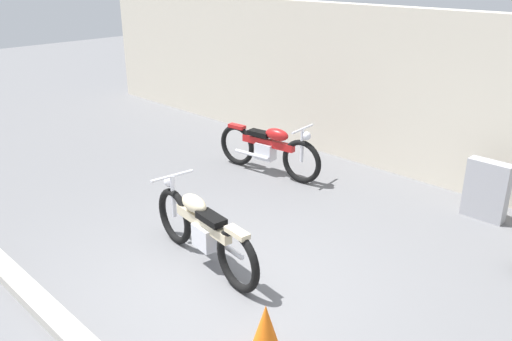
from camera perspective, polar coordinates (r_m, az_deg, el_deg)
ground_plane at (r=6.01m, az=-3.33°, el=-13.03°), size 40.00×40.00×0.00m
building_wall at (r=8.93m, az=19.13°, el=7.32°), size 18.00×0.30×2.77m
stone_marker at (r=8.08m, az=23.81°, el=-1.98°), size 0.59×0.20×0.86m
traffic_cone at (r=5.03m, az=1.05°, el=-17.01°), size 0.32×0.32×0.55m
motorcycle_red at (r=8.98m, az=1.40°, el=2.42°), size 2.12×0.61×0.95m
motorcycle_cream at (r=6.31m, az=-5.84°, el=-6.41°), size 2.12×0.59×0.95m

